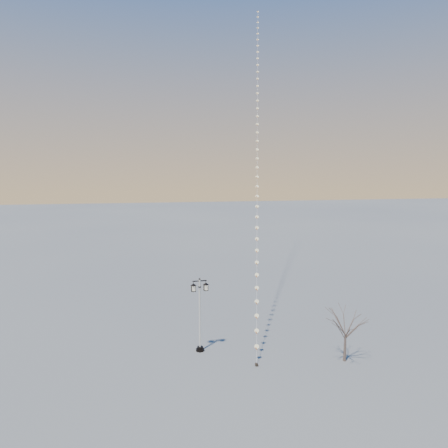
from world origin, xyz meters
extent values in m
plane|color=slate|center=(0.00, 0.00, 0.00)|extent=(300.00, 300.00, 0.00)
cylinder|color=black|center=(-1.28, 2.21, 0.09)|extent=(0.61, 0.61, 0.17)
cylinder|color=black|center=(-1.28, 2.21, 0.25)|extent=(0.43, 0.43, 0.15)
cylinder|color=silver|center=(-1.28, 2.21, 2.87)|extent=(0.14, 0.14, 5.08)
cylinder|color=black|center=(-1.28, 2.21, 4.81)|extent=(0.22, 0.22, 0.06)
cube|color=black|center=(-1.28, 2.21, 5.25)|extent=(1.03, 0.13, 0.06)
sphere|color=black|center=(-1.28, 2.21, 5.38)|extent=(0.15, 0.15, 0.15)
pyramid|color=black|center=(-1.73, 2.18, 5.08)|extent=(0.48, 0.48, 0.15)
cube|color=beige|center=(-1.73, 2.18, 4.75)|extent=(0.28, 0.28, 0.37)
cube|color=black|center=(-1.73, 2.18, 4.54)|extent=(0.32, 0.32, 0.04)
pyramid|color=black|center=(-0.82, 2.24, 5.08)|extent=(0.48, 0.48, 0.15)
cube|color=beige|center=(-0.82, 2.24, 4.75)|extent=(0.28, 0.28, 0.37)
cube|color=black|center=(-0.82, 2.24, 4.54)|extent=(0.32, 0.32, 0.04)
cone|color=brown|center=(8.30, -1.39, 0.96)|extent=(0.23, 0.23, 1.92)
cylinder|color=black|center=(2.11, -0.93, 0.10)|extent=(0.21, 0.21, 0.21)
cylinder|color=black|center=(2.11, -0.93, 0.13)|extent=(0.03, 0.03, 0.26)
cone|color=orange|center=(7.08, 16.73, 17.85)|extent=(0.08, 0.08, 0.29)
cylinder|color=white|center=(2.11, -0.93, 0.62)|extent=(0.02, 0.02, 0.83)
camera|label=1|loc=(-5.39, -26.64, 13.04)|focal=33.49mm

